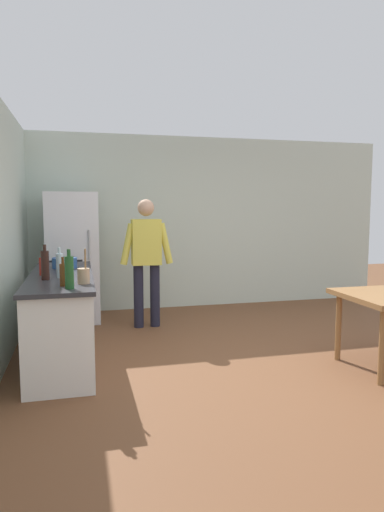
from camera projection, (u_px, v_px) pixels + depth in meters
ground_plane at (269, 368)px, 4.47m from camera, size 14.00×14.00×0.00m
wall_back at (194, 223)px, 7.22m from camera, size 6.40×0.12×2.70m
kitchen_counter at (62, 316)px, 4.71m from camera, size 0.64×2.20×0.90m
refrigerator at (73, 258)px, 6.23m from camera, size 0.70×0.67×1.80m
person at (146, 254)px, 5.92m from camera, size 0.70×0.22×1.70m
cooking_pot at (65, 263)px, 5.14m from camera, size 0.40×0.28×0.12m
utensil_jar at (84, 275)px, 4.08m from camera, size 0.11×0.11×0.32m
bottle_sauce_red at (42, 266)px, 4.58m from camera, size 0.06×0.06×0.24m
bottle_wine_green at (69, 272)px, 3.81m from camera, size 0.08×0.08×0.34m
bottle_wine_dark at (45, 265)px, 4.29m from camera, size 0.08×0.08×0.34m
bottle_beer_brown at (63, 274)px, 3.94m from camera, size 0.06×0.06×0.26m
bottle_water_clear at (60, 265)px, 4.42m from camera, size 0.07×0.07×0.30m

